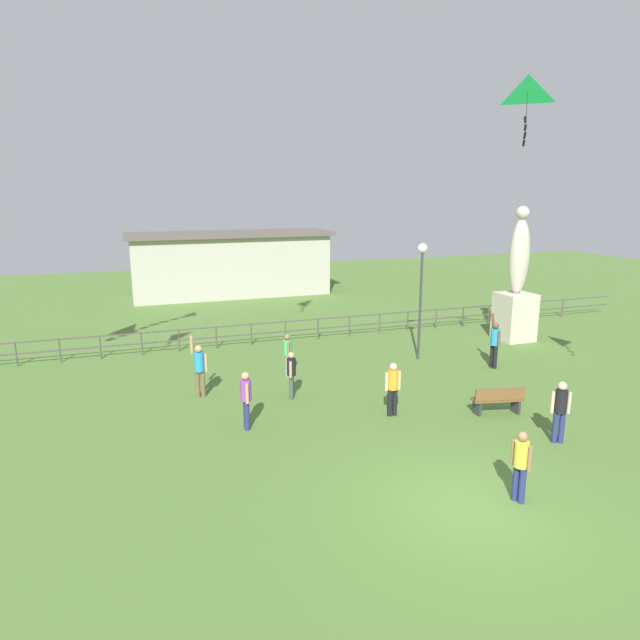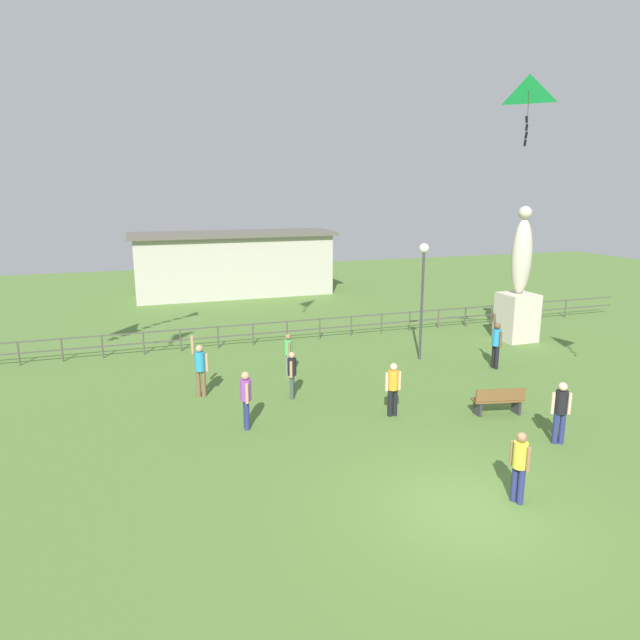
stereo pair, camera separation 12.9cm
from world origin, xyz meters
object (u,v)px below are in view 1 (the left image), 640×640
at_px(park_bench, 498,400).
at_px(person_0, 291,372).
at_px(person_5, 560,408).
at_px(person_6, 495,341).
at_px(statue_monument, 516,294).
at_px(person_4, 199,367).
at_px(person_3, 287,352).
at_px(lamppost, 421,276).
at_px(person_7, 393,386).
at_px(person_2, 521,462).
at_px(kite_4, 527,93).
at_px(person_1, 246,396).

height_order(park_bench, person_0, person_0).
bearing_deg(person_5, person_6, 68.65).
height_order(statue_monument, park_bench, statue_monument).
distance_m(park_bench, person_4, 9.21).
xyz_separation_m(park_bench, person_3, (-4.86, 5.50, 0.42)).
bearing_deg(person_0, lamppost, 22.62).
bearing_deg(person_3, person_7, -67.49).
bearing_deg(person_2, kite_4, 55.28).
xyz_separation_m(person_6, person_7, (-5.61, -2.87, -0.10)).
distance_m(park_bench, person_0, 6.30).
bearing_deg(statue_monument, person_4, -169.50).
xyz_separation_m(lamppost, person_3, (-5.41, -0.24, -2.41)).
height_order(person_4, person_6, person_6).
relative_size(person_4, person_7, 1.25).
xyz_separation_m(person_4, kite_4, (9.44, -2.92, 8.23)).
xyz_separation_m(person_3, person_6, (7.50, -1.68, 0.14)).
relative_size(person_1, person_3, 1.08).
distance_m(person_6, kite_4, 8.65).
distance_m(person_0, person_5, 7.84).
bearing_deg(person_7, person_4, 146.21).
bearing_deg(person_6, person_2, -122.98).
distance_m(lamppost, person_2, 10.65).
xyz_separation_m(person_0, person_1, (-1.85, -1.84, 0.07)).
bearing_deg(person_0, person_3, 77.16).
relative_size(statue_monument, person_7, 3.61).
bearing_deg(park_bench, person_3, 131.43).
bearing_deg(person_7, person_3, 112.51).
bearing_deg(statue_monument, person_1, -157.19).
bearing_deg(park_bench, statue_monument, 49.42).
bearing_deg(lamppost, person_3, -177.47).
relative_size(person_7, kite_4, 0.84).
height_order(person_3, person_4, person_4).
relative_size(person_0, kite_4, 0.80).
bearing_deg(person_3, person_5, -55.85).
bearing_deg(person_4, person_0, -21.97).
relative_size(park_bench, person_2, 0.97).
relative_size(statue_monument, park_bench, 3.75).
relative_size(lamppost, person_7, 2.81).
height_order(park_bench, person_7, person_7).
bearing_deg(person_5, park_bench, 98.48).
bearing_deg(lamppost, person_2, -107.34).
bearing_deg(person_2, person_3, 103.45).
distance_m(person_1, person_2, 7.29).
distance_m(person_0, person_4, 2.94).
distance_m(statue_monument, lamppost, 5.71).
bearing_deg(person_7, person_6, 27.09).
height_order(person_3, kite_4, kite_4).
height_order(person_3, person_7, person_7).
xyz_separation_m(person_1, person_6, (9.85, 2.39, 0.07)).
height_order(person_4, kite_4, kite_4).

